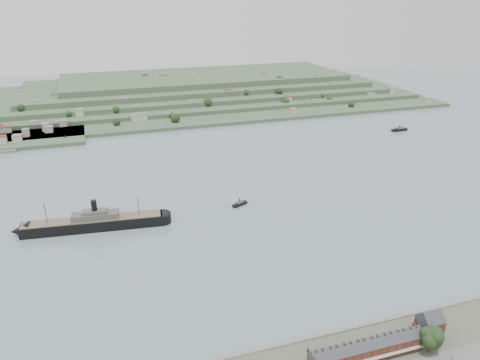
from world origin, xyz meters
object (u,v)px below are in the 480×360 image
object	(u,v)px
steamship	(89,223)
fig_tree	(433,338)
tugboat	(240,204)
terrace_row	(366,349)
gabled_building	(430,324)

from	to	relation	value
steamship	fig_tree	distance (m)	229.86
tugboat	fig_tree	distance (m)	184.80
terrace_row	tugboat	bearing A→B (deg)	91.01
terrace_row	fig_tree	xyz separation A→B (m)	(30.39, -6.59, 3.33)
gabled_building	tugboat	xyz separation A→B (m)	(-40.58, 170.92, -6.73)
gabled_building	steamship	xyz separation A→B (m)	(-153.47, 166.54, -3.34)
terrace_row	gabled_building	size ratio (longest dim) A/B	3.95
steamship	fig_tree	size ratio (longest dim) A/B	8.17
gabled_building	fig_tree	world-z (taller)	gabled_building
terrace_row	tugboat	xyz separation A→B (m)	(-3.08, 174.94, -5.38)
gabled_building	fig_tree	distance (m)	12.93
fig_tree	terrace_row	bearing A→B (deg)	167.76
steamship	fig_tree	bearing A→B (deg)	-50.44
tugboat	fig_tree	bearing A→B (deg)	-79.55
steamship	terrace_row	bearing A→B (deg)	-55.79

